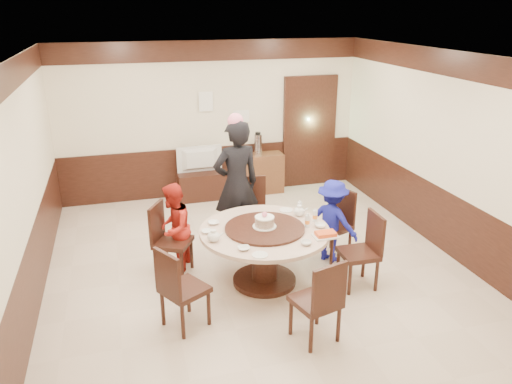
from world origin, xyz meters
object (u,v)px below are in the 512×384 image
object	(u,v)px
banquet_table	(265,245)
thermos	(258,144)
person_blue	(332,221)
tv_stand	(201,185)
birthday_cake	(265,222)
television	(200,160)
person_red	(174,228)
side_cabinet	(261,173)
shrimp_platter	(326,235)
person_standing	(236,185)

from	to	relation	value
banquet_table	thermos	size ratio (longest dim) A/B	4.28
person_blue	tv_stand	world-z (taller)	person_blue
birthday_cake	television	size ratio (longest dim) A/B	0.36
person_blue	birthday_cake	xyz separation A→B (m)	(-1.07, -0.34, 0.26)
person_red	tv_stand	size ratio (longest dim) A/B	1.43
tv_stand	thermos	bearing A→B (deg)	1.57
side_cabinet	thermos	xyz separation A→B (m)	(-0.07, 0.00, 0.56)
birthday_cake	shrimp_platter	world-z (taller)	birthday_cake
person_red	birthday_cake	xyz separation A→B (m)	(1.06, -0.64, 0.24)
person_blue	banquet_table	bearing A→B (deg)	70.12
person_red	side_cabinet	bearing A→B (deg)	164.89
birthday_cake	person_red	bearing A→B (deg)	148.94
person_standing	birthday_cake	bearing A→B (deg)	85.03
person_standing	tv_stand	world-z (taller)	person_standing
birthday_cake	thermos	bearing A→B (deg)	75.47
person_blue	television	size ratio (longest dim) A/B	1.42
person_standing	shrimp_platter	xyz separation A→B (m)	(0.72, -1.57, -0.17)
birthday_cake	shrimp_platter	bearing A→B (deg)	-32.93
person_blue	birthday_cake	distance (m)	1.15
shrimp_platter	side_cabinet	size ratio (longest dim) A/B	0.38
thermos	tv_stand	bearing A→B (deg)	-178.43
shrimp_platter	side_cabinet	bearing A→B (deg)	85.89
shrimp_platter	tv_stand	bearing A→B (deg)	104.03
shrimp_platter	thermos	distance (m)	3.64
side_cabinet	television	bearing A→B (deg)	-178.52
person_blue	thermos	xyz separation A→B (m)	(-0.24, 2.88, 0.35)
person_standing	side_cabinet	world-z (taller)	person_standing
person_red	thermos	world-z (taller)	person_red
person_standing	side_cabinet	distance (m)	2.36
person_red	tv_stand	bearing A→B (deg)	-175.29
television	side_cabinet	distance (m)	1.22
shrimp_platter	thermos	size ratio (longest dim) A/B	0.79
banquet_table	person_blue	distance (m)	1.13
tv_stand	television	size ratio (longest dim) A/B	1.03
banquet_table	television	bearing A→B (deg)	94.64
person_standing	person_blue	world-z (taller)	person_standing
shrimp_platter	side_cabinet	world-z (taller)	shrimp_platter
person_standing	shrimp_platter	distance (m)	1.73
tv_stand	person_standing	bearing A→B (deg)	-84.92
television	banquet_table	bearing A→B (deg)	92.93
person_red	thermos	xyz separation A→B (m)	(1.89, 2.58, 0.33)
person_standing	person_red	xyz separation A→B (m)	(-0.98, -0.51, -0.34)
shrimp_platter	television	xyz separation A→B (m)	(-0.90, 3.60, -0.04)
person_red	person_blue	size ratio (longest dim) A/B	1.04
person_standing	side_cabinet	bearing A→B (deg)	-124.19
television	thermos	world-z (taller)	thermos
birthday_cake	television	world-z (taller)	birthday_cake
banquet_table	birthday_cake	bearing A→B (deg)	92.16
person_blue	television	xyz separation A→B (m)	(-1.33, 2.85, 0.15)
tv_stand	person_blue	bearing A→B (deg)	-64.98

